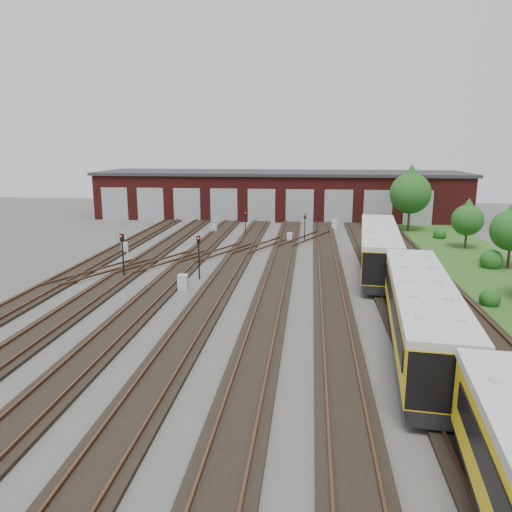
# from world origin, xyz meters

# --- Properties ---
(ground) EXTENTS (120.00, 120.00, 0.00)m
(ground) POSITION_xyz_m (0.00, 0.00, 0.00)
(ground) COLOR #44423F
(ground) RESTS_ON ground
(track_network) EXTENTS (30.40, 70.00, 0.33)m
(track_network) POSITION_xyz_m (-0.17, 0.59, 0.11)
(track_network) COLOR black
(track_network) RESTS_ON ground
(maintenance_shed) EXTENTS (51.00, 12.50, 6.35)m
(maintenance_shed) POSITION_xyz_m (-0.01, 39.97, 3.20)
(maintenance_shed) COLOR #4E1513
(maintenance_shed) RESTS_ON ground
(grass_verge) EXTENTS (8.00, 55.00, 0.05)m
(grass_verge) POSITION_xyz_m (19.00, 10.00, 0.03)
(grass_verge) COLOR #264A18
(grass_verge) RESTS_ON ground
(metro_train) EXTENTS (4.34, 47.89, 3.24)m
(metro_train) POSITION_xyz_m (10.00, -6.89, 1.99)
(metro_train) COLOR black
(metro_train) RESTS_ON ground
(signal_mast_0) EXTENTS (0.31, 0.29, 3.38)m
(signal_mast_0) POSITION_xyz_m (-3.90, 5.20, 2.18)
(signal_mast_0) COLOR black
(signal_mast_0) RESTS_ON ground
(signal_mast_1) EXTENTS (0.32, 0.30, 3.45)m
(signal_mast_1) POSITION_xyz_m (-9.81, 5.05, 2.21)
(signal_mast_1) COLOR black
(signal_mast_1) RESTS_ON ground
(signal_mast_2) EXTENTS (0.27, 0.26, 2.70)m
(signal_mast_2) POSITION_xyz_m (-2.86, 24.29, 1.74)
(signal_mast_2) COLOR black
(signal_mast_2) RESTS_ON ground
(signal_mast_3) EXTENTS (0.25, 0.24, 2.91)m
(signal_mast_3) POSITION_xyz_m (3.88, 21.27, 1.87)
(signal_mast_3) COLOR black
(signal_mast_3) RESTS_ON ground
(relay_cabinet_0) EXTENTS (0.70, 0.63, 0.99)m
(relay_cabinet_0) POSITION_xyz_m (-13.04, 13.74, 0.50)
(relay_cabinet_0) COLOR #B9BCBF
(relay_cabinet_0) RESTS_ON ground
(relay_cabinet_1) EXTENTS (0.69, 0.63, 0.96)m
(relay_cabinet_1) POSITION_xyz_m (-6.68, 25.60, 0.48)
(relay_cabinet_1) COLOR #B9BCBF
(relay_cabinet_1) RESTS_ON ground
(relay_cabinet_2) EXTENTS (0.67, 0.56, 1.11)m
(relay_cabinet_2) POSITION_xyz_m (-4.42, 2.29, 0.55)
(relay_cabinet_2) COLOR #B9BCBF
(relay_cabinet_2) RESTS_ON ground
(relay_cabinet_3) EXTENTS (0.68, 0.58, 1.08)m
(relay_cabinet_3) POSITION_xyz_m (7.34, 29.95, 0.54)
(relay_cabinet_3) COLOR #B9BCBF
(relay_cabinet_3) RESTS_ON ground
(relay_cabinet_4) EXTENTS (0.62, 0.54, 0.93)m
(relay_cabinet_4) POSITION_xyz_m (2.32, 21.10, 0.47)
(relay_cabinet_4) COLOR #B9BCBF
(relay_cabinet_4) RESTS_ON ground
(tree_0) EXTENTS (4.75, 4.75, 7.88)m
(tree_0) POSITION_xyz_m (16.00, 29.13, 5.06)
(tree_0) COLOR #362718
(tree_0) RESTS_ON ground
(tree_1) EXTENTS (3.04, 3.04, 5.04)m
(tree_1) POSITION_xyz_m (19.71, 19.24, 3.23)
(tree_1) COLOR #362718
(tree_1) RESTS_ON ground
(tree_2) EXTENTS (3.42, 3.42, 5.66)m
(tree_2) POSITION_xyz_m (20.88, 11.35, 3.64)
(tree_2) COLOR #362718
(tree_2) RESTS_ON ground
(bush_0) EXTENTS (1.30, 1.30, 1.30)m
(bush_0) POSITION_xyz_m (16.00, 0.97, 0.65)
(bush_0) COLOR #164714
(bush_0) RESTS_ON ground
(bush_1) EXTENTS (1.82, 1.82, 1.82)m
(bush_1) POSITION_xyz_m (19.54, 11.35, 0.91)
(bush_1) COLOR #164714
(bush_1) RESTS_ON ground
(bush_2) EXTENTS (1.41, 1.41, 1.41)m
(bush_2) POSITION_xyz_m (18.57, 24.63, 0.71)
(bush_2) COLOR #164714
(bush_2) RESTS_ON ground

